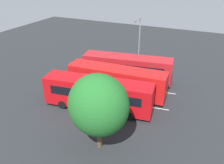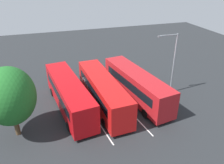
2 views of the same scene
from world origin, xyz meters
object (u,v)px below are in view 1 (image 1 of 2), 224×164
bus_far_left (127,67)px  bus_center_left (116,80)px  street_lamp (139,40)px  bus_center_right (98,93)px  pedestrian (46,84)px  depot_tree (98,105)px

bus_far_left → bus_center_left: bearing=85.3°
bus_far_left → street_lamp: 5.05m
bus_center_right → street_lamp: (-0.22, -12.10, 2.46)m
bus_center_right → street_lamp: bearing=-98.6°
pedestrian → bus_far_left: bearing=69.8°
bus_center_right → depot_tree: depot_tree is taller
pedestrian → street_lamp: street_lamp is taller
bus_center_left → street_lamp: size_ratio=1.57×
bus_center_right → pedestrian: bearing=-12.3°
bus_far_left → pedestrian: 10.38m
bus_far_left → bus_center_right: same height
pedestrian → bus_center_right: bearing=21.9°
bus_far_left → pedestrian: (7.56, 7.08, -0.73)m
depot_tree → pedestrian: bearing=-29.7°
bus_center_right → pedestrian: bus_center_right is taller
bus_center_left → depot_tree: bearing=101.3°
pedestrian → street_lamp: size_ratio=0.24×
bus_center_left → street_lamp: 8.83m
bus_center_left → pedestrian: bearing=17.5°
bus_center_right → pedestrian: size_ratio=6.48×
bus_far_left → depot_tree: (-2.64, 12.90, 2.25)m
bus_center_left → bus_far_left: bearing=-89.3°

